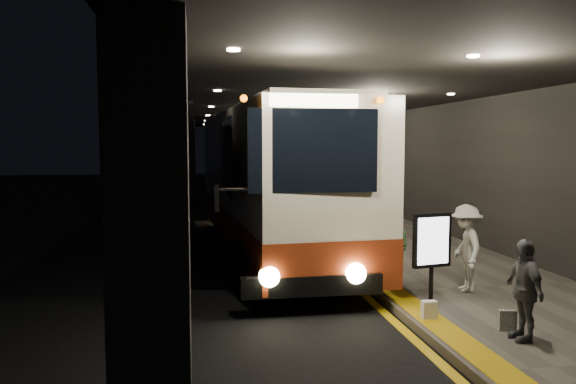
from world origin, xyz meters
TOP-DOWN VIEW (x-y plane):
  - ground at (0.00, 0.00)m, footprint 90.00×90.00m
  - lane_line_white at (-1.80, 5.00)m, footprint 0.12×50.00m
  - kerb_stripe_yellow at (2.35, 5.00)m, footprint 0.18×50.00m
  - sidewalk at (4.75, 5.00)m, footprint 4.50×50.00m
  - tactile_strip at (2.85, 5.00)m, footprint 0.50×50.00m
  - terminal_wall at (7.00, 5.00)m, footprint 0.10×50.00m
  - support_columns at (-1.50, 4.00)m, footprint 0.80×24.80m
  - canopy at (2.50, 5.00)m, footprint 9.00×50.00m
  - coach_main at (0.99, 2.05)m, footprint 3.44×12.85m
  - coach_second at (1.02, 15.15)m, footprint 3.24×12.54m
  - passenger_boarding at (2.88, -1.56)m, footprint 0.43×0.64m
  - passenger_waiting_green at (3.00, -2.76)m, footprint 0.73×0.88m
  - passenger_waiting_white at (4.27, -3.45)m, footprint 0.72×1.20m
  - passenger_waiting_grey at (3.80, -6.23)m, footprint 0.49×0.92m
  - bag_polka at (3.80, -5.81)m, footprint 0.29×0.17m
  - bag_plain at (2.82, -5.05)m, footprint 0.25×0.15m
  - info_sign at (3.30, -4.02)m, footprint 0.79×0.26m
  - stanchion_post at (2.75, -0.84)m, footprint 0.05×0.05m

SIDE VIEW (x-z plane):
  - ground at x=0.00m, z-range 0.00..0.00m
  - lane_line_white at x=-1.80m, z-range 0.00..0.01m
  - kerb_stripe_yellow at x=2.35m, z-range 0.00..0.01m
  - sidewalk at x=4.75m, z-range 0.00..0.15m
  - tactile_strip at x=2.85m, z-range 0.15..0.16m
  - bag_plain at x=2.82m, z-range 0.15..0.46m
  - bag_polka at x=3.80m, z-range 0.15..0.48m
  - stanchion_post at x=2.75m, z-range 0.15..1.22m
  - passenger_waiting_grey at x=3.80m, z-range 0.15..1.69m
  - passenger_waiting_green at x=3.00m, z-range 0.15..1.71m
  - passenger_boarding at x=2.88m, z-range 0.15..1.86m
  - passenger_waiting_white at x=4.27m, z-range 0.15..1.90m
  - info_sign at x=3.30m, z-range 0.44..2.10m
  - coach_second at x=1.02m, z-range -0.08..3.83m
  - coach_main at x=0.99m, z-range -0.08..3.89m
  - support_columns at x=-1.50m, z-range 0.00..4.40m
  - terminal_wall at x=7.00m, z-range 0.00..6.00m
  - canopy at x=2.50m, z-range 4.40..4.80m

